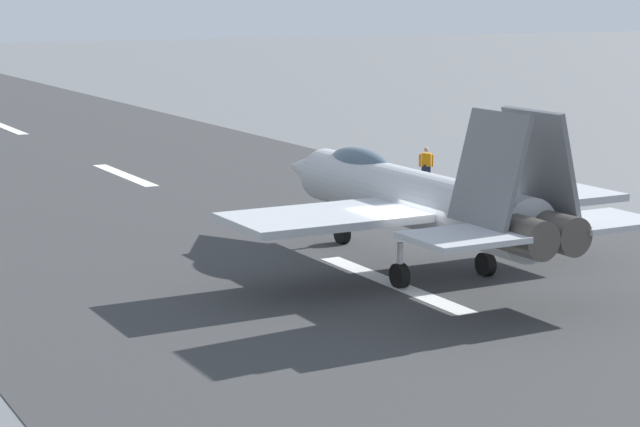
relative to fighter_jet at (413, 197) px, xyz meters
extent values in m
plane|color=slate|center=(-1.84, 1.53, -2.42)|extent=(400.00, 400.00, 0.00)
cube|color=#363738|center=(-1.84, 1.53, -2.41)|extent=(240.00, 26.00, 0.02)
cube|color=white|center=(-1.24, 1.53, -2.39)|extent=(8.00, 0.70, 0.00)
cube|color=white|center=(23.81, 1.53, -2.39)|extent=(8.00, 0.70, 0.00)
cube|color=white|center=(47.38, 1.53, -2.39)|extent=(8.00, 0.70, 0.00)
cylinder|color=#AEB2B6|center=(0.03, 0.00, -0.08)|extent=(11.95, 1.91, 1.88)
cone|color=#AEB2B6|center=(7.39, -0.02, -0.08)|extent=(2.76, 1.60, 1.60)
ellipsoid|color=#3F5160|center=(3.40, -0.01, 0.63)|extent=(3.60, 1.11, 1.10)
cylinder|color=#47423D|center=(-6.09, 0.57, -0.08)|extent=(2.20, 1.11, 1.10)
cylinder|color=#47423D|center=(-6.10, -0.53, -0.08)|extent=(2.20, 1.11, 1.10)
cube|color=#AEB2B6|center=(-0.96, 3.80, -0.18)|extent=(3.42, 5.73, 0.24)
cube|color=#AEB2B6|center=(-0.98, -3.80, -0.18)|extent=(3.42, 5.73, 0.24)
cube|color=#AEB2B6|center=(-6.09, 2.42, 0.02)|extent=(2.41, 2.81, 0.16)
cube|color=#AEB2B6|center=(-6.10, -2.38, 0.02)|extent=(2.41, 2.81, 0.16)
cube|color=slate|center=(-5.17, 0.91, 1.62)|extent=(2.60, 0.95, 3.14)
cube|color=slate|center=(-5.18, -0.89, 1.62)|extent=(2.60, 0.95, 3.14)
cylinder|color=silver|center=(4.63, -0.01, -1.72)|extent=(0.18, 0.18, 1.40)
cylinder|color=black|center=(4.63, -0.01, -2.04)|extent=(0.76, 0.30, 0.76)
cylinder|color=silver|center=(-1.76, 1.60, -1.72)|extent=(0.18, 0.18, 1.40)
cylinder|color=black|center=(-1.76, 1.60, -2.04)|extent=(0.76, 0.30, 0.76)
cylinder|color=silver|center=(-1.77, -1.60, -1.72)|extent=(0.18, 0.18, 1.40)
cylinder|color=black|center=(-1.77, -1.60, -2.04)|extent=(0.76, 0.30, 0.76)
cube|color=#1E2338|center=(14.61, -10.23, -1.96)|extent=(0.24, 0.36, 0.91)
cube|color=orange|center=(14.61, -10.23, -1.28)|extent=(0.49, 0.52, 0.62)
sphere|color=tan|center=(14.61, -10.23, -0.81)|extent=(0.22, 0.22, 0.22)
cylinder|color=orange|center=(14.43, -10.47, -1.32)|extent=(0.10, 0.10, 0.58)
cylinder|color=orange|center=(14.79, -9.99, -1.32)|extent=(0.10, 0.10, 0.58)
cone|color=orange|center=(4.97, -10.80, -2.14)|extent=(0.44, 0.44, 0.55)
cone|color=orange|center=(22.81, -10.80, -2.14)|extent=(0.44, 0.44, 0.55)
camera|label=1|loc=(-30.53, 19.93, 6.25)|focal=64.91mm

